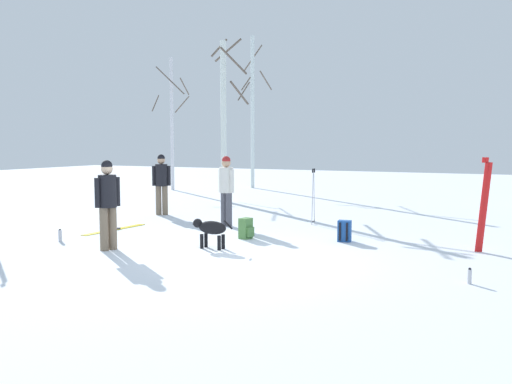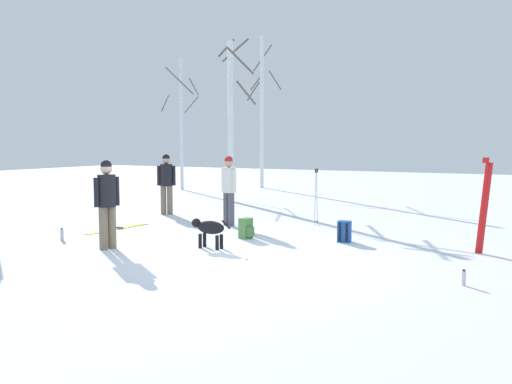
% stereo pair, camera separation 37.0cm
% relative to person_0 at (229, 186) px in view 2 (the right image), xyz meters
% --- Properties ---
extents(ground_plane, '(60.00, 60.00, 0.00)m').
position_rel_person_0_xyz_m(ground_plane, '(1.91, -3.49, -0.98)').
color(ground_plane, white).
extents(person_0, '(0.49, 0.34, 1.72)m').
position_rel_person_0_xyz_m(person_0, '(0.00, 0.00, 0.00)').
color(person_0, '#4C4C56').
rests_on(person_0, ground_plane).
extents(person_1, '(0.34, 0.49, 1.72)m').
position_rel_person_0_xyz_m(person_1, '(-0.55, -3.66, 0.00)').
color(person_1, '#72604C').
rests_on(person_1, ground_plane).
extents(person_2, '(0.45, 0.34, 1.72)m').
position_rel_person_0_xyz_m(person_2, '(-2.63, 1.00, 0.00)').
color(person_2, '#72604C').
rests_on(person_2, ground_plane).
extents(dog, '(0.90, 0.23, 0.57)m').
position_rel_person_0_xyz_m(dog, '(1.13, -2.69, -0.59)').
color(dog, black).
rests_on(dog, ground_plane).
extents(ski_pair_planted_0, '(0.25, 0.10, 1.78)m').
position_rel_person_0_xyz_m(ski_pair_planted_0, '(5.89, -0.78, -0.10)').
color(ski_pair_planted_0, red).
rests_on(ski_pair_planted_0, ground_plane).
extents(ski_pair_lying_0, '(0.32, 1.92, 0.05)m').
position_rel_person_0_xyz_m(ski_pair_lying_0, '(-2.06, -1.70, -0.97)').
color(ski_pair_lying_0, yellow).
rests_on(ski_pair_lying_0, ground_plane).
extents(ski_poles_0, '(0.07, 0.22, 1.40)m').
position_rel_person_0_xyz_m(ski_poles_0, '(1.84, 1.17, -0.23)').
color(ski_poles_0, '#B2B2BC').
rests_on(ski_poles_0, ground_plane).
extents(backpack_0, '(0.32, 0.29, 0.44)m').
position_rel_person_0_xyz_m(backpack_0, '(1.25, -1.41, -0.77)').
color(backpack_0, '#4C7F3F').
rests_on(backpack_0, ground_plane).
extents(backpack_1, '(0.28, 0.30, 0.44)m').
position_rel_person_0_xyz_m(backpack_1, '(3.25, -0.84, -0.77)').
color(backpack_1, '#1E4C99').
rests_on(backpack_1, ground_plane).
extents(water_bottle_0, '(0.06, 0.06, 0.24)m').
position_rel_person_0_xyz_m(water_bottle_0, '(5.87, -3.38, -0.87)').
color(water_bottle_0, silver).
rests_on(water_bottle_0, ground_plane).
extents(water_bottle_1, '(0.07, 0.07, 0.26)m').
position_rel_person_0_xyz_m(water_bottle_1, '(-2.07, -3.39, -0.86)').
color(water_bottle_1, silver).
rests_on(water_bottle_1, ground_plane).
extents(birch_tree_0, '(1.75, 1.67, 5.63)m').
position_rel_person_0_xyz_m(birch_tree_0, '(-7.02, 7.97, 1.98)').
color(birch_tree_0, silver).
rests_on(birch_tree_0, ground_plane).
extents(birch_tree_1, '(1.26, 1.32, 6.74)m').
position_rel_person_0_xyz_m(birch_tree_1, '(-4.40, 10.48, 2.52)').
color(birch_tree_1, silver).
rests_on(birch_tree_1, ground_plane).
extents(birch_tree_2, '(1.34, 1.40, 5.64)m').
position_rel_person_0_xyz_m(birch_tree_2, '(-2.77, 4.91, 1.95)').
color(birch_tree_2, silver).
rests_on(birch_tree_2, ground_plane).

